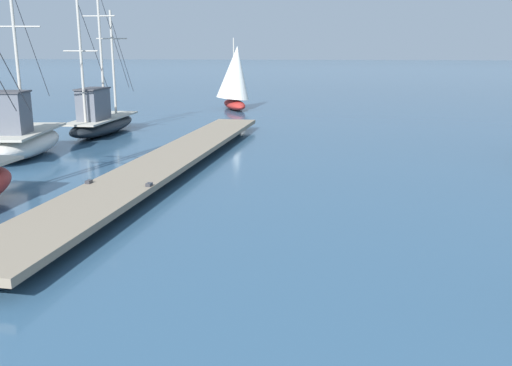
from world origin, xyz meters
name	(u,v)px	position (x,y,z in m)	size (l,w,h in m)	color
floating_dock	(170,159)	(-6.17, 15.60, 0.36)	(2.78, 19.38, 0.53)	gray
fishing_boat_0	(21,138)	(-12.03, 17.05, 0.68)	(2.69, 5.54, 6.22)	silver
fishing_boat_2	(101,119)	(-11.39, 22.52, 0.68)	(1.64, 6.99, 6.80)	black
distant_sailboat	(235,78)	(-7.27, 33.62, 1.98)	(2.96, 4.22, 4.40)	#AD2823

